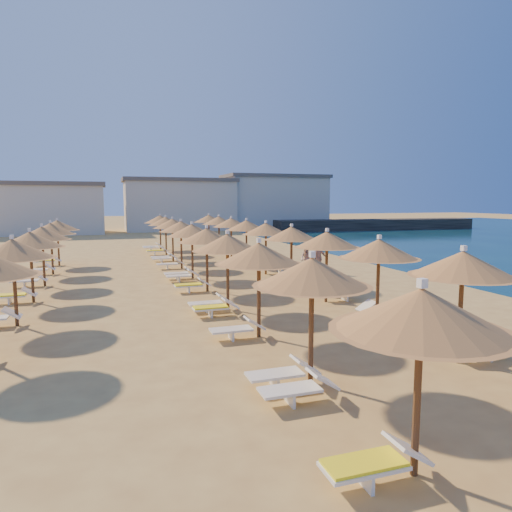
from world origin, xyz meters
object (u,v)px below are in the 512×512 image
object	(u,v)px
jetty	(376,224)
parasol_row_east	(278,232)
parasol_row_west	(199,234)
beachgoer_c	(318,258)
beachgoer_b	(307,259)

from	to	relation	value
jetty	parasol_row_east	xyz separation A→B (m)	(-28.48, -34.70, 1.84)
parasol_row_west	beachgoer_c	world-z (taller)	parasol_row_west
parasol_row_west	beachgoer_b	size ratio (longest dim) A/B	22.38
parasol_row_east	beachgoer_c	distance (m)	3.82
parasol_row_east	parasol_row_west	distance (m)	4.27
beachgoer_c	beachgoer_b	bearing A→B (deg)	-169.69
jetty	beachgoer_b	distance (m)	42.06
beachgoer_c	parasol_row_west	bearing A→B (deg)	-138.97
jetty	beachgoer_c	size ratio (longest dim) A/B	17.29
parasol_row_west	beachgoer_c	xyz separation A→B (m)	(7.35, 1.44, -1.73)
parasol_row_east	parasol_row_west	world-z (taller)	same
jetty	beachgoer_c	world-z (taller)	beachgoer_c
beachgoer_c	parasol_row_east	bearing A→B (deg)	-125.06
jetty	beachgoer_b	xyz separation A→B (m)	(-26.02, -33.04, 0.08)
parasol_row_west	parasol_row_east	bearing A→B (deg)	0.00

